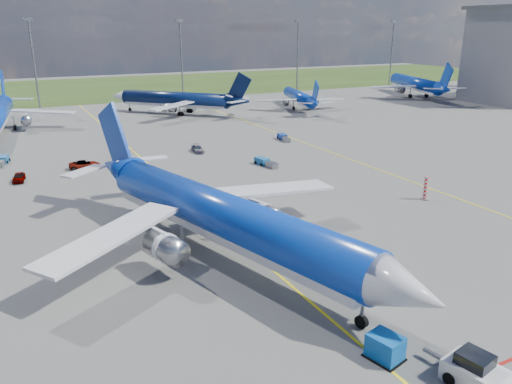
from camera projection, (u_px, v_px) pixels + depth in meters
name	position (u px, v px, depth m)	size (l,w,h in m)	color
ground	(272.00, 270.00, 44.01)	(400.00, 400.00, 0.00)	#575754
grass_strip	(61.00, 90.00, 170.81)	(400.00, 80.00, 0.01)	#2D4719
taxiway_lines	(175.00, 185.00, 67.50)	(60.25, 160.00, 0.02)	yellow
floodlight_masts	(112.00, 57.00, 137.38)	(202.20, 0.50, 22.70)	slate
warning_post	(426.00, 188.00, 61.54)	(0.50, 0.50, 3.00)	red
bg_jet_nnw	(0.00, 133.00, 100.84)	(31.66, 41.56, 10.88)	#0C38AE
bg_jet_n	(176.00, 114.00, 123.50)	(29.92, 39.27, 10.29)	#071741
bg_jet_ne	(299.00, 108.00, 131.85)	(24.71, 32.43, 8.49)	#0C38AE
bg_jet_ene	(414.00, 96.00, 154.83)	(32.25, 42.33, 11.09)	#0C38AE
main_airliner	(225.00, 258.00, 46.21)	(34.97, 45.90, 12.02)	#0C38AE
pushback_tug	(481.00, 376.00, 29.34)	(3.12, 6.24, 2.07)	silver
uld_container	(385.00, 347.00, 32.00)	(1.66, 2.08, 1.66)	blue
service_car_a	(19.00, 177.00, 69.05)	(1.44, 3.59, 1.22)	#999999
service_car_b	(85.00, 165.00, 75.38)	(2.10, 4.56, 1.27)	#999999
service_car_c	(198.00, 149.00, 85.43)	(1.59, 3.90, 1.13)	#999999
baggage_tug_w	(265.00, 163.00, 77.06)	(1.92, 4.82, 1.05)	#1A629F
baggage_tug_c	(2.00, 161.00, 77.90)	(2.35, 5.00, 1.09)	#1A5AA0
baggage_tug_e	(283.00, 138.00, 94.54)	(2.06, 4.66, 1.01)	navy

